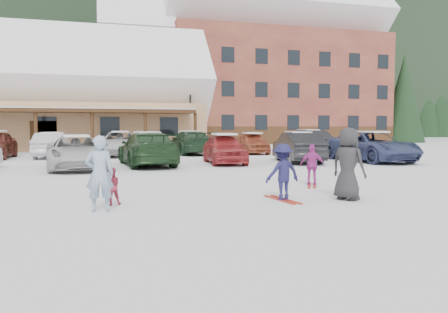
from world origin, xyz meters
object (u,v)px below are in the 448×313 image
object	(u,v)px
lamp_post	(190,108)
alpine_hotel	(255,68)
parked_car_2	(76,152)
adult_skier	(100,174)
parked_car_10	(120,144)
day_lodge	(24,100)
toddler_red	(112,186)
child_magenta	(312,165)
parked_car_12	(252,143)
parked_car_3	(147,149)
parked_car_4	(224,149)
parked_car_5	(298,147)
bystander_dark	(348,164)
parked_car_13	(308,141)
parked_car_11	(189,143)
child_navy	(283,172)
parked_car_9	(52,145)
parked_car_6	(371,147)

from	to	relation	value
lamp_post	alpine_hotel	bearing A→B (deg)	52.81
lamp_post	parked_car_2	bearing A→B (deg)	-117.49
adult_skier	parked_car_10	size ratio (longest dim) A/B	0.30
day_lodge	alpine_hotel	distance (m)	25.78
toddler_red	lamp_post	bearing A→B (deg)	-110.85
child_magenta	parked_car_12	world-z (taller)	parked_car_12
day_lodge	child_magenta	bearing A→B (deg)	-64.92
toddler_red	parked_car_3	world-z (taller)	parked_car_3
day_lodge	adult_skier	bearing A→B (deg)	-78.20
alpine_hotel	parked_car_4	world-z (taller)	alpine_hotel
day_lodge	parked_car_3	bearing A→B (deg)	-65.97
child_magenta	parked_car_5	size ratio (longest dim) A/B	0.27
bystander_dark	parked_car_12	size ratio (longest dim) A/B	0.44
parked_car_4	parked_car_5	size ratio (longest dim) A/B	0.92
parked_car_13	parked_car_4	bearing A→B (deg)	43.03
parked_car_11	toddler_red	bearing A→B (deg)	67.71
child_navy	parked_car_11	bearing A→B (deg)	-102.16
adult_skier	parked_car_2	size ratio (longest dim) A/B	0.32
parked_car_9	parked_car_11	xyz separation A→B (m)	(8.28, 0.89, 0.03)
parked_car_4	parked_car_11	xyz separation A→B (m)	(-0.30, 7.42, 0.03)
lamp_post	toddler_red	xyz separation A→B (m)	(-6.67, -24.50, -2.82)
parked_car_5	parked_car_11	size ratio (longest dim) A/B	0.89
alpine_hotel	child_navy	size ratio (longest dim) A/B	22.51
alpine_hotel	parked_car_6	size ratio (longest dim) A/B	5.66
adult_skier	parked_car_10	xyz separation A→B (m)	(1.08, 17.92, -0.07)
bystander_dark	alpine_hotel	bearing A→B (deg)	-45.26
day_lodge	parked_car_4	world-z (taller)	day_lodge
parked_car_3	parked_car_11	distance (m)	8.34
bystander_dark	parked_car_4	xyz separation A→B (m)	(-0.14, 11.01, -0.17)
lamp_post	child_magenta	world-z (taller)	lamp_post
parked_car_10	child_magenta	bearing A→B (deg)	-70.49
adult_skier	child_navy	distance (m)	4.35
lamp_post	parked_car_6	xyz separation A→B (m)	(6.56, -15.18, -2.48)
toddler_red	parked_car_13	xyz separation A→B (m)	(13.40, 16.92, 0.35)
parked_car_12	parked_car_2	bearing A→B (deg)	-140.20
parked_car_2	parked_car_6	distance (m)	14.52
toddler_red	parked_car_9	xyz separation A→B (m)	(-3.04, 16.70, 0.29)
child_magenta	bystander_dark	bearing A→B (deg)	109.75
day_lodge	parked_car_11	bearing A→B (deg)	-42.31
parked_car_12	child_magenta	bearing A→B (deg)	-99.10
child_navy	parked_car_5	world-z (taller)	parked_car_5
parked_car_11	day_lodge	bearing A→B (deg)	-48.01
toddler_red	parked_car_9	size ratio (longest dim) A/B	0.20
parked_car_5	parked_car_10	size ratio (longest dim) A/B	0.86
child_navy	parked_car_2	world-z (taller)	parked_car_2
day_lodge	parked_car_2	xyz separation A→B (m)	(4.99, -18.87, -3.23)
alpine_hotel	child_magenta	distance (m)	38.79
toddler_red	parked_car_2	xyz separation A→B (m)	(-1.29, 9.20, 0.28)
day_lodge	child_navy	distance (m)	30.53
bystander_dark	parked_car_11	distance (m)	18.44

